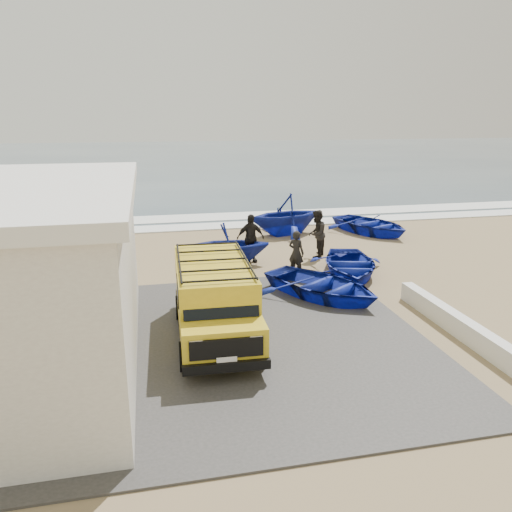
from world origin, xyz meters
TOP-DOWN VIEW (x-y plane):
  - ground at (0.00, 0.00)m, footprint 160.00×160.00m
  - slab at (-2.00, -2.00)m, footprint 12.00×10.00m
  - ocean at (0.00, 56.00)m, footprint 180.00×88.00m
  - surf_line at (0.00, 12.00)m, footprint 180.00×1.60m
  - surf_wash at (0.00, 14.50)m, footprint 180.00×2.20m
  - parapet at (5.00, -3.00)m, footprint 0.35×6.00m
  - van at (-1.45, -1.55)m, footprint 2.13×4.98m
  - boat_near_left at (2.35, 0.65)m, footprint 4.74×5.06m
  - boat_near_right at (4.15, 2.69)m, footprint 3.71×4.49m
  - boat_mid_left at (-0.02, 4.93)m, footprint 3.45×3.05m
  - boat_far_left at (3.59, 9.50)m, footprint 4.61×4.25m
  - boat_far_right at (7.83, 8.84)m, footprint 4.54×5.21m
  - fisherman_front at (2.23, 3.15)m, footprint 0.72×0.72m
  - fisherman_middle at (3.76, 5.34)m, footprint 1.16×1.22m
  - fisherman_back at (0.91, 5.15)m, footprint 1.20×0.61m

SIDE VIEW (x-z plane):
  - ground at x=0.00m, z-range 0.00..0.00m
  - ocean at x=0.00m, z-range 0.00..0.01m
  - surf_wash at x=0.00m, z-range 0.00..0.04m
  - slab at x=-2.00m, z-range 0.00..0.05m
  - surf_line at x=0.00m, z-range 0.00..0.06m
  - parapet at x=5.00m, z-range 0.00..0.55m
  - boat_near_right at x=4.15m, z-range 0.00..0.81m
  - boat_near_left at x=2.35m, z-range 0.00..0.85m
  - boat_far_right at x=7.83m, z-range 0.00..0.90m
  - fisherman_front at x=2.23m, z-range 0.00..1.68m
  - boat_mid_left at x=-0.02m, z-range 0.00..1.69m
  - fisherman_back at x=0.91m, z-range 0.00..1.97m
  - fisherman_middle at x=3.76m, z-range 0.00..1.98m
  - boat_far_left at x=3.59m, z-range 0.00..2.03m
  - van at x=-1.45m, z-range 0.08..2.19m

